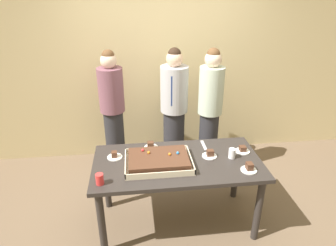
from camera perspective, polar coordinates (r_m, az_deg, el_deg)
ground_plane at (r=3.43m, az=1.65°, el=-18.10°), size 12.00×12.00×0.00m
interior_back_panel at (r=4.17m, az=-1.37°, el=13.40°), size 8.00×0.12×3.00m
party_table at (r=3.01m, az=1.81°, el=-8.88°), size 1.65×0.83×0.76m
sheet_cake at (r=2.89m, az=-1.84°, el=-7.17°), size 0.64×0.46×0.11m
plated_slice_near_left at (r=2.91m, az=15.23°, el=-8.29°), size 0.15×0.15×0.08m
plated_slice_near_right at (r=3.20m, az=14.05°, el=-5.00°), size 0.15×0.15×0.06m
plated_slice_far_left at (r=3.05m, az=7.99°, el=-5.96°), size 0.15×0.15×0.07m
plated_slice_far_right at (r=3.18m, az=-3.29°, el=-4.41°), size 0.15×0.15×0.07m
plated_slice_center_front at (r=3.05m, az=-10.16°, el=-6.19°), size 0.15×0.15×0.07m
drink_cup_nearest at (r=2.69m, az=-12.92°, el=-10.41°), size 0.07×0.07×0.10m
drink_cup_middle at (r=3.06m, az=12.13°, el=-5.68°), size 0.07×0.07×0.10m
cake_server_utensil at (r=3.25m, az=6.85°, el=-4.25°), size 0.03×0.20×0.01m
person_serving_front at (r=3.83m, az=8.01°, el=2.34°), size 0.31×0.31×1.67m
person_green_shirt_behind at (r=3.88m, az=1.16°, el=2.54°), size 0.35×0.35×1.66m
person_striped_tie_right at (r=3.90m, az=-10.51°, el=2.25°), size 0.32×0.32×1.65m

